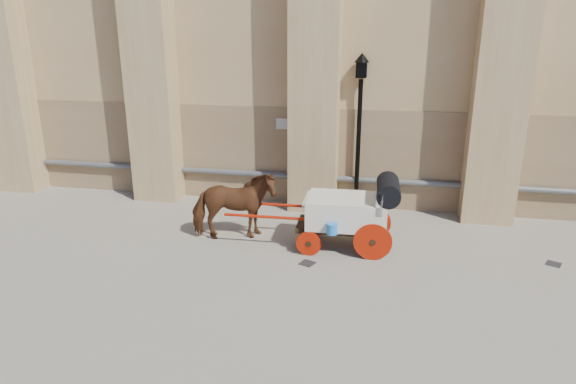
# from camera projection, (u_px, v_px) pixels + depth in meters

# --- Properties ---
(ground) EXTENTS (90.00, 90.00, 0.00)m
(ground) POSITION_uv_depth(u_px,v_px,m) (331.00, 261.00, 12.19)
(ground) COLOR gray
(ground) RESTS_ON ground
(horse) EXTENTS (2.34, 1.61, 1.81)m
(horse) POSITION_uv_depth(u_px,v_px,m) (234.00, 206.00, 13.20)
(horse) COLOR brown
(horse) RESTS_ON ground
(carriage) EXTENTS (4.29, 1.56, 1.86)m
(carriage) POSITION_uv_depth(u_px,v_px,m) (353.00, 210.00, 12.63)
(carriage) COLOR black
(carriage) RESTS_ON ground
(street_lamp) EXTENTS (0.43, 0.43, 4.61)m
(street_lamp) POSITION_uv_depth(u_px,v_px,m) (359.00, 129.00, 14.91)
(street_lamp) COLOR black
(street_lamp) RESTS_ON ground
(drain_grate_near) EXTENTS (0.42, 0.42, 0.01)m
(drain_grate_near) POSITION_uv_depth(u_px,v_px,m) (307.00, 263.00, 12.07)
(drain_grate_near) COLOR black
(drain_grate_near) RESTS_ON ground
(drain_grate_far) EXTENTS (0.42, 0.42, 0.01)m
(drain_grate_far) POSITION_uv_depth(u_px,v_px,m) (554.00, 264.00, 12.03)
(drain_grate_far) COLOR black
(drain_grate_far) RESTS_ON ground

